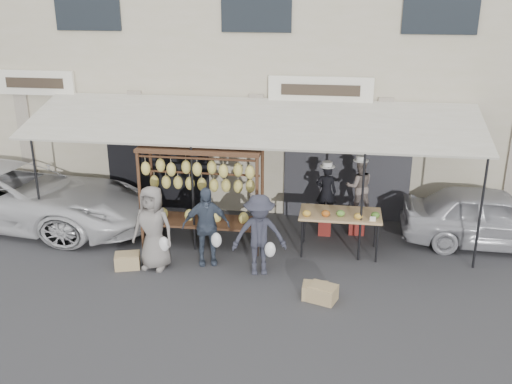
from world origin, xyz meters
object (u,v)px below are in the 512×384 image
vendor_right (359,186)px  crate_near_a (315,291)px  crate_far (127,261)px  sedan (492,217)px  customer_right (259,235)px  crate_near_b (322,293)px  banana_rack (201,178)px  produce_table (340,215)px  customer_left (153,228)px  customer_mid (206,226)px  vendor_left (326,192)px  van (4,180)px

vendor_right → crate_near_a: (-0.80, -3.09, -1.00)m
vendor_right → crate_far: bearing=17.2°
vendor_right → sedan: (2.87, -0.22, -0.49)m
customer_right → sedan: (4.81, 2.07, -0.17)m
crate_near_b → customer_right: bearing=145.6°
banana_rack → produce_table: banana_rack is taller
customer_left → customer_right: bearing=9.7°
customer_mid → produce_table: bearing=1.4°
customer_left → crate_near_a: customer_left is taller
crate_near_a → sedan: 4.68m
customer_right → crate_far: bearing=171.2°
customer_right → crate_near_b: bearing=-46.6°
banana_rack → crate_near_a: size_ratio=5.69×
customer_left → banana_rack: bearing=66.5°
customer_mid → sedan: 6.21m
vendor_right → sedan: bearing=164.9°
vendor_left → crate_near_b: bearing=91.2°
produce_table → crate_far: bearing=-162.7°
produce_table → crate_far: size_ratio=3.46×
banana_rack → customer_left: 1.54m
customer_right → van: van is taller
sedan → banana_rack: bearing=100.1°
banana_rack → customer_right: bearing=-38.1°
produce_table → vendor_left: vendor_left is taller
crate_near_b → crate_near_a: bearing=150.5°
vendor_left → crate_far: 4.59m
van → sedan: bearing=-81.8°
vendor_left → customer_left: customer_left is taller
customer_mid → van: bearing=147.6°
crate_near_a → crate_near_b: 0.16m
customer_left → customer_mid: (0.99, 0.34, -0.04)m
banana_rack → van: size_ratio=0.51×
customer_right → customer_left: bearing=169.4°
customer_right → van: 6.63m
banana_rack → vendor_left: size_ratio=2.05×
banana_rack → produce_table: 3.04m
customer_right → produce_table: bearing=24.5°
vendor_left → crate_far: (-3.89, -2.26, -0.88)m
crate_near_b → vendor_right: bearing=78.3°
crate_far → van: size_ratio=0.10×
banana_rack → customer_mid: bearing=-71.4°
produce_table → crate_near_a: bearing=-101.6°
customer_mid → van: (-5.25, 1.48, 0.24)m
produce_table → customer_left: 3.87m
customer_mid → crate_far: (-1.54, -0.44, -0.67)m
vendor_right → van: 8.35m
van → banana_rack: bearing=-90.9°
produce_table → customer_left: size_ratio=0.98×
crate_far → van: 4.28m
vendor_left → crate_near_a: bearing=88.5°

